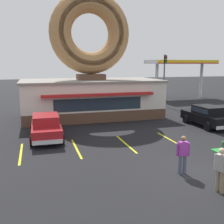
# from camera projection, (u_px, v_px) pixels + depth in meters

# --- Properties ---
(ground_plane) EXTENTS (160.00, 160.00, 0.00)m
(ground_plane) POSITION_uv_depth(u_px,v_px,m) (197.00, 174.00, 11.47)
(ground_plane) COLOR black
(donut_shop_building) EXTENTS (12.30, 6.75, 10.96)m
(donut_shop_building) POSITION_uv_depth(u_px,v_px,m) (91.00, 75.00, 23.47)
(donut_shop_building) COLOR brown
(donut_shop_building) RESTS_ON ground
(car_red) EXTENTS (2.02, 4.58, 1.60)m
(car_red) POSITION_uv_depth(u_px,v_px,m) (46.00, 126.00, 16.64)
(car_red) COLOR maroon
(car_red) RESTS_ON ground
(car_black) EXTENTS (2.06, 4.60, 1.60)m
(car_black) POSITION_uv_depth(u_px,v_px,m) (207.00, 115.00, 20.11)
(car_black) COLOR black
(car_black) RESTS_ON ground
(pedestrian_leather_jacket_man) EXTENTS (0.58, 0.32, 1.71)m
(pedestrian_leather_jacket_man) POSITION_uv_depth(u_px,v_px,m) (183.00, 153.00, 11.29)
(pedestrian_leather_jacket_man) COLOR #474C66
(pedestrian_leather_jacket_man) RESTS_ON ground
(pedestrian_clipboard_woman) EXTENTS (0.34, 0.58, 1.72)m
(pedestrian_clipboard_woman) POSITION_uv_depth(u_px,v_px,m) (221.00, 168.00, 9.66)
(pedestrian_clipboard_woman) COLOR #7F7056
(pedestrian_clipboard_woman) RESTS_ON ground
(trash_bin) EXTENTS (0.57, 0.57, 0.97)m
(trash_bin) POSITION_uv_depth(u_px,v_px,m) (156.00, 113.00, 23.14)
(trash_bin) COLOR #1E662D
(trash_bin) RESTS_ON ground
(traffic_light_pole) EXTENTS (0.28, 0.47, 5.80)m
(traffic_light_pole) POSITION_uv_depth(u_px,v_px,m) (165.00, 74.00, 29.20)
(traffic_light_pole) COLOR #595B60
(traffic_light_pole) RESTS_ON ground
(gas_station_canopy) EXTENTS (9.00, 4.46, 5.30)m
(gas_station_canopy) POSITION_uv_depth(u_px,v_px,m) (180.00, 63.00, 36.04)
(gas_station_canopy) COLOR silver
(gas_station_canopy) RESTS_ON ground
(parking_stripe_far_left) EXTENTS (0.12, 3.60, 0.01)m
(parking_stripe_far_left) POSITION_uv_depth(u_px,v_px,m) (21.00, 153.00, 14.09)
(parking_stripe_far_left) COLOR yellow
(parking_stripe_far_left) RESTS_ON ground
(parking_stripe_left) EXTENTS (0.12, 3.60, 0.01)m
(parking_stripe_left) POSITION_uv_depth(u_px,v_px,m) (76.00, 148.00, 14.93)
(parking_stripe_left) COLOR yellow
(parking_stripe_left) RESTS_ON ground
(parking_stripe_mid_left) EXTENTS (0.12, 3.60, 0.01)m
(parking_stripe_mid_left) POSITION_uv_depth(u_px,v_px,m) (126.00, 144.00, 15.76)
(parking_stripe_mid_left) COLOR yellow
(parking_stripe_mid_left) RESTS_ON ground
(parking_stripe_centre) EXTENTS (0.12, 3.60, 0.01)m
(parking_stripe_centre) POSITION_uv_depth(u_px,v_px,m) (170.00, 140.00, 16.60)
(parking_stripe_centre) COLOR yellow
(parking_stripe_centre) RESTS_ON ground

